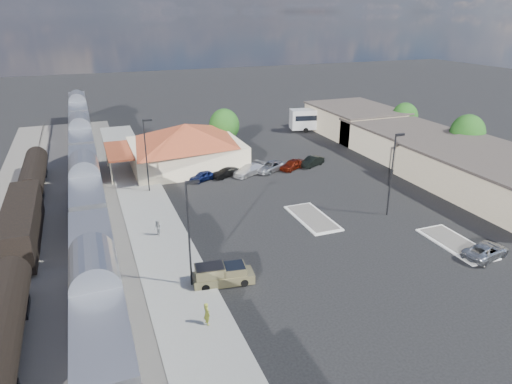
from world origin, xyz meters
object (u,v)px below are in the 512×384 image
object	(u,v)px
station_depot	(185,145)
suv	(486,250)
coach_bus	(324,118)
pickup_truck	(223,275)

from	to	relation	value
station_depot	suv	size ratio (longest dim) A/B	3.81
coach_bus	suv	bearing A→B (deg)	-179.77
suv	coach_bus	size ratio (longest dim) A/B	0.38
suv	station_depot	bearing A→B (deg)	16.02
station_depot	pickup_truck	xyz separation A→B (m)	(-3.94, -30.48, -2.33)
station_depot	suv	bearing A→B (deg)	-61.10
station_depot	suv	world-z (taller)	station_depot
pickup_truck	coach_bus	world-z (taller)	coach_bus
pickup_truck	station_depot	bearing A→B (deg)	0.14
suv	coach_bus	world-z (taller)	coach_bus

